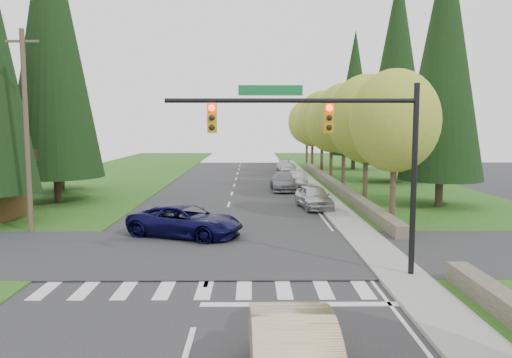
{
  "coord_description": "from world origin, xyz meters",
  "views": [
    {
      "loc": [
        1.54,
        -12.67,
        5.34
      ],
      "look_at": [
        1.77,
        11.14,
        2.8
      ],
      "focal_mm": 35.0,
      "sensor_mm": 36.0,
      "label": 1
    }
  ],
  "objects_px": {
    "parked_car_e": "(285,166)",
    "parked_car_b": "(283,182)",
    "parked_car_a": "(314,197)",
    "parked_car_c": "(297,179)",
    "parked_car_d": "(288,168)",
    "suv_navy": "(186,221)"
  },
  "relations": [
    {
      "from": "parked_car_a",
      "to": "parked_car_b",
      "type": "bearing_deg",
      "value": 90.9
    },
    {
      "from": "parked_car_e",
      "to": "parked_car_b",
      "type": "bearing_deg",
      "value": -95.37
    },
    {
      "from": "parked_car_c",
      "to": "suv_navy",
      "type": "bearing_deg",
      "value": -112.54
    },
    {
      "from": "parked_car_a",
      "to": "parked_car_c",
      "type": "distance_m",
      "value": 12.05
    },
    {
      "from": "parked_car_c",
      "to": "parked_car_e",
      "type": "xyz_separation_m",
      "value": [
        -0.13,
        14.27,
        -0.0
      ]
    },
    {
      "from": "parked_car_c",
      "to": "parked_car_e",
      "type": "distance_m",
      "value": 14.27
    },
    {
      "from": "parked_car_c",
      "to": "parked_car_d",
      "type": "relative_size",
      "value": 0.94
    },
    {
      "from": "suv_navy",
      "to": "parked_car_d",
      "type": "distance_m",
      "value": 31.33
    },
    {
      "from": "parked_car_a",
      "to": "parked_car_b",
      "type": "relative_size",
      "value": 0.89
    },
    {
      "from": "parked_car_a",
      "to": "parked_car_d",
      "type": "height_order",
      "value": "parked_car_a"
    },
    {
      "from": "parked_car_d",
      "to": "parked_car_e",
      "type": "bearing_deg",
      "value": 95.68
    },
    {
      "from": "parked_car_a",
      "to": "parked_car_d",
      "type": "distance_m",
      "value": 22.18
    },
    {
      "from": "suv_navy",
      "to": "parked_car_e",
      "type": "xyz_separation_m",
      "value": [
        7.09,
        34.62,
        -0.11
      ]
    },
    {
      "from": "parked_car_b",
      "to": "parked_car_c",
      "type": "distance_m",
      "value": 3.28
    },
    {
      "from": "suv_navy",
      "to": "parked_car_a",
      "type": "bearing_deg",
      "value": -19.03
    },
    {
      "from": "parked_car_b",
      "to": "parked_car_c",
      "type": "xyz_separation_m",
      "value": [
        1.4,
        2.96,
        -0.06
      ]
    },
    {
      "from": "parked_car_b",
      "to": "parked_car_e",
      "type": "bearing_deg",
      "value": 84.38
    },
    {
      "from": "parked_car_e",
      "to": "parked_car_d",
      "type": "bearing_deg",
      "value": -89.35
    },
    {
      "from": "parked_car_a",
      "to": "parked_car_e",
      "type": "xyz_separation_m",
      "value": [
        -0.13,
        26.32,
        -0.09
      ]
    },
    {
      "from": "suv_navy",
      "to": "parked_car_e",
      "type": "bearing_deg",
      "value": 10.41
    },
    {
      "from": "parked_car_a",
      "to": "parked_car_c",
      "type": "height_order",
      "value": "parked_car_a"
    },
    {
      "from": "suv_navy",
      "to": "parked_car_d",
      "type": "bearing_deg",
      "value": 8.66
    }
  ]
}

